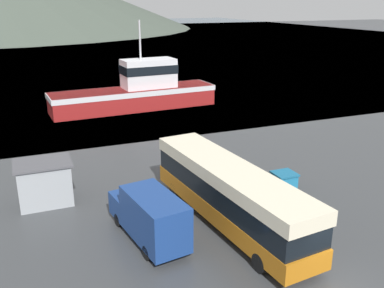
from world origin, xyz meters
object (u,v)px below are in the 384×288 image
object	(u,v)px
delivery_van	(150,215)
storage_bin	(284,181)
fishing_boat	(138,91)
dock_kiosk	(44,182)
tour_bus	(229,192)

from	to	relation	value
delivery_van	storage_bin	bearing A→B (deg)	6.73
fishing_boat	dock_kiosk	size ratio (longest dim) A/B	5.69
delivery_van	dock_kiosk	bearing A→B (deg)	116.98
storage_bin	dock_kiosk	world-z (taller)	dock_kiosk
fishing_boat	dock_kiosk	world-z (taller)	fishing_boat
dock_kiosk	delivery_van	bearing A→B (deg)	-54.63
tour_bus	delivery_van	size ratio (longest dim) A/B	2.08
tour_bus	storage_bin	size ratio (longest dim) A/B	8.94
storage_bin	tour_bus	bearing A→B (deg)	-153.77
storage_bin	dock_kiosk	size ratio (longest dim) A/B	0.44
tour_bus	dock_kiosk	size ratio (longest dim) A/B	3.89
fishing_boat	dock_kiosk	bearing A→B (deg)	147.71
fishing_boat	storage_bin	world-z (taller)	fishing_boat
delivery_van	fishing_boat	size ratio (longest dim) A/B	0.33
storage_bin	fishing_boat	bearing A→B (deg)	96.58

